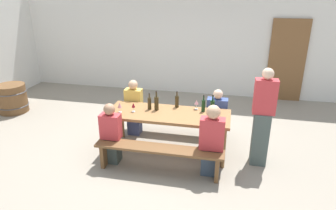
# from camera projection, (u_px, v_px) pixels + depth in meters

# --- Properties ---
(ground_plane) EXTENTS (24.00, 24.00, 0.00)m
(ground_plane) POSITION_uv_depth(u_px,v_px,m) (168.00, 150.00, 5.50)
(ground_plane) COLOR gray
(back_wall) EXTENTS (14.00, 0.20, 3.20)m
(back_wall) POSITION_uv_depth(u_px,v_px,m) (195.00, 35.00, 8.03)
(back_wall) COLOR silver
(back_wall) RESTS_ON ground
(wooden_door) EXTENTS (0.90, 0.06, 2.10)m
(wooden_door) POSITION_uv_depth(u_px,v_px,m) (287.00, 61.00, 7.63)
(wooden_door) COLOR brown
(wooden_door) RESTS_ON ground
(tasting_table) EXTENTS (2.16, 0.80, 0.75)m
(tasting_table) POSITION_uv_depth(u_px,v_px,m) (168.00, 117.00, 5.26)
(tasting_table) COLOR olive
(tasting_table) RESTS_ON ground
(bench_near) EXTENTS (2.06, 0.30, 0.45)m
(bench_near) POSITION_uv_depth(u_px,v_px,m) (159.00, 153.00, 4.74)
(bench_near) COLOR brown
(bench_near) RESTS_ON ground
(bench_far) EXTENTS (2.06, 0.30, 0.45)m
(bench_far) POSITION_uv_depth(u_px,v_px,m) (175.00, 118.00, 6.01)
(bench_far) COLOR brown
(bench_far) RESTS_ON ground
(wine_bottle_0) EXTENTS (0.07, 0.07, 0.31)m
(wine_bottle_0) POSITION_uv_depth(u_px,v_px,m) (149.00, 103.00, 5.35)
(wine_bottle_0) COLOR #332814
(wine_bottle_0) RESTS_ON tasting_table
(wine_bottle_1) EXTENTS (0.07, 0.07, 0.30)m
(wine_bottle_1) POSITION_uv_depth(u_px,v_px,m) (177.00, 101.00, 5.45)
(wine_bottle_1) COLOR #332814
(wine_bottle_1) RESTS_ON tasting_table
(wine_bottle_2) EXTENTS (0.07, 0.07, 0.31)m
(wine_bottle_2) POSITION_uv_depth(u_px,v_px,m) (203.00, 105.00, 5.25)
(wine_bottle_2) COLOR #143319
(wine_bottle_2) RESTS_ON tasting_table
(wine_bottle_3) EXTENTS (0.08, 0.08, 0.35)m
(wine_bottle_3) POSITION_uv_depth(u_px,v_px,m) (156.00, 103.00, 5.32)
(wine_bottle_3) COLOR #332814
(wine_bottle_3) RESTS_ON tasting_table
(wine_bottle_4) EXTENTS (0.08, 0.08, 0.32)m
(wine_bottle_4) POSITION_uv_depth(u_px,v_px,m) (212.00, 106.00, 5.23)
(wine_bottle_4) COLOR #143319
(wine_bottle_4) RESTS_ON tasting_table
(wine_glass_0) EXTENTS (0.08, 0.08, 0.18)m
(wine_glass_0) POSITION_uv_depth(u_px,v_px,m) (197.00, 102.00, 5.35)
(wine_glass_0) COLOR silver
(wine_glass_0) RESTS_ON tasting_table
(wine_glass_1) EXTENTS (0.06, 0.06, 0.17)m
(wine_glass_1) POSITION_uv_depth(u_px,v_px,m) (133.00, 105.00, 5.24)
(wine_glass_1) COLOR silver
(wine_glass_1) RESTS_ON tasting_table
(wine_glass_2) EXTENTS (0.07, 0.07, 0.19)m
(wine_glass_2) POSITION_uv_depth(u_px,v_px,m) (120.00, 105.00, 5.22)
(wine_glass_2) COLOR silver
(wine_glass_2) RESTS_ON tasting_table
(seated_guest_near_0) EXTENTS (0.33, 0.24, 1.06)m
(seated_guest_near_0) POSITION_uv_depth(u_px,v_px,m) (111.00, 135.00, 4.99)
(seated_guest_near_0) COLOR #37413C
(seated_guest_near_0) RESTS_ON ground
(seated_guest_near_1) EXTENTS (0.38, 0.24, 1.18)m
(seated_guest_near_1) POSITION_uv_depth(u_px,v_px,m) (212.00, 142.00, 4.64)
(seated_guest_near_1) COLOR #374659
(seated_guest_near_1) RESTS_ON ground
(seated_guest_far_0) EXTENTS (0.33, 0.24, 1.13)m
(seated_guest_far_0) POSITION_uv_depth(u_px,v_px,m) (134.00, 109.00, 5.97)
(seated_guest_far_0) COLOR #3B446F
(seated_guest_far_0) RESTS_ON ground
(seated_guest_far_1) EXTENTS (0.38, 0.24, 1.06)m
(seated_guest_far_1) POSITION_uv_depth(u_px,v_px,m) (217.00, 118.00, 5.66)
(seated_guest_far_1) COLOR #404E36
(seated_guest_far_1) RESTS_ON ground
(standing_host) EXTENTS (0.35, 0.24, 1.66)m
(standing_host) POSITION_uv_depth(u_px,v_px,m) (262.00, 120.00, 4.83)
(standing_host) COLOR #465551
(standing_host) RESTS_ON ground
(wine_barrel) EXTENTS (0.69, 0.69, 0.67)m
(wine_barrel) POSITION_uv_depth(u_px,v_px,m) (12.00, 98.00, 7.12)
(wine_barrel) COLOR brown
(wine_barrel) RESTS_ON ground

